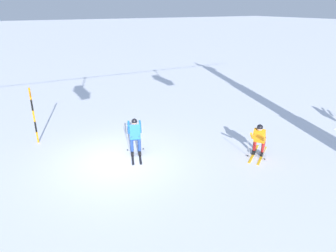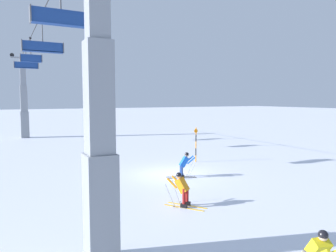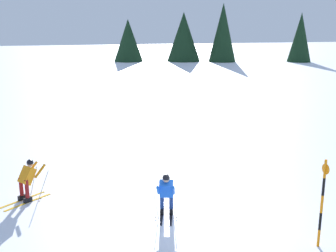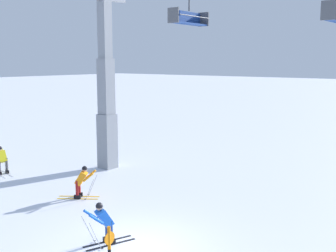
{
  "view_description": "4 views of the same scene",
  "coord_description": "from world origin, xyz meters",
  "px_view_note": "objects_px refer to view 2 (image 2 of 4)",
  "views": [
    {
      "loc": [
        3.12,
        10.03,
        5.54
      ],
      "look_at": [
        -0.7,
        2.92,
        2.33
      ],
      "focal_mm": 32.38,
      "sensor_mm": 36.0,
      "label": 1
    },
    {
      "loc": [
        -16.04,
        8.74,
        4.43
      ],
      "look_at": [
        -0.97,
        0.8,
        2.96
      ],
      "focal_mm": 33.8,
      "sensor_mm": 36.0,
      "label": 2
    },
    {
      "loc": [
        -4.33,
        -11.41,
        5.71
      ],
      "look_at": [
        -0.13,
        2.13,
        2.27
      ],
      "focal_mm": 43.51,
      "sensor_mm": 36.0,
      "label": 3
    },
    {
      "loc": [
        8.36,
        -8.77,
        5.81
      ],
      "look_at": [
        -0.87,
        2.96,
        3.44
      ],
      "focal_mm": 44.09,
      "sensor_mm": 36.0,
      "label": 4
    }
  ],
  "objects_px": {
    "chairlift_seat_second": "(43,47)",
    "trail_marker_pole": "(196,144)",
    "skier_carving_main": "(184,163)",
    "lift_tower_near": "(99,118)",
    "chairlift_seat_middle": "(31,58)",
    "chairlift_seat_nearest": "(61,18)",
    "skier_distant_uphill": "(182,187)",
    "chairlift_seat_fourth": "(26,65)",
    "lift_tower_far": "(24,104)"
  },
  "relations": [
    {
      "from": "lift_tower_near",
      "to": "trail_marker_pole",
      "type": "bearing_deg",
      "value": -43.31
    },
    {
      "from": "lift_tower_far",
      "to": "skier_carving_main",
      "type": "bearing_deg",
      "value": -164.48
    },
    {
      "from": "skier_carving_main",
      "to": "trail_marker_pole",
      "type": "xyz_separation_m",
      "value": [
        3.35,
        -2.95,
        0.49
      ]
    },
    {
      "from": "skier_carving_main",
      "to": "trail_marker_pole",
      "type": "bearing_deg",
      "value": -41.29
    },
    {
      "from": "chairlift_seat_middle",
      "to": "trail_marker_pole",
      "type": "relative_size",
      "value": 0.82
    },
    {
      "from": "chairlift_seat_middle",
      "to": "skier_distant_uphill",
      "type": "height_order",
      "value": "chairlift_seat_middle"
    },
    {
      "from": "skier_carving_main",
      "to": "chairlift_seat_middle",
      "type": "bearing_deg",
      "value": 27.52
    },
    {
      "from": "skier_carving_main",
      "to": "chairlift_seat_second",
      "type": "height_order",
      "value": "chairlift_seat_second"
    },
    {
      "from": "chairlift_seat_nearest",
      "to": "chairlift_seat_fourth",
      "type": "distance_m",
      "value": 20.09
    },
    {
      "from": "chairlift_seat_nearest",
      "to": "chairlift_seat_fourth",
      "type": "relative_size",
      "value": 1.07
    },
    {
      "from": "skier_carving_main",
      "to": "skier_distant_uphill",
      "type": "height_order",
      "value": "skier_carving_main"
    },
    {
      "from": "lift_tower_far",
      "to": "chairlift_seat_nearest",
      "type": "xyz_separation_m",
      "value": [
        -25.81,
        -0.0,
        3.81
      ]
    },
    {
      "from": "lift_tower_far",
      "to": "chairlift_seat_second",
      "type": "distance_m",
      "value": 19.73
    },
    {
      "from": "chairlift_seat_second",
      "to": "skier_distant_uphill",
      "type": "relative_size",
      "value": 1.37
    },
    {
      "from": "chairlift_seat_nearest",
      "to": "skier_distant_uphill",
      "type": "relative_size",
      "value": 1.4
    },
    {
      "from": "chairlift_seat_fourth",
      "to": "lift_tower_near",
      "type": "bearing_deg",
      "value": -180.0
    },
    {
      "from": "trail_marker_pole",
      "to": "chairlift_seat_second",
      "type": "bearing_deg",
      "value": 81.45
    },
    {
      "from": "skier_carving_main",
      "to": "lift_tower_near",
      "type": "distance_m",
      "value": 10.13
    },
    {
      "from": "chairlift_seat_nearest",
      "to": "chairlift_seat_second",
      "type": "relative_size",
      "value": 1.02
    },
    {
      "from": "skier_distant_uphill",
      "to": "chairlift_seat_second",
      "type": "bearing_deg",
      "value": 25.11
    },
    {
      "from": "chairlift_seat_nearest",
      "to": "trail_marker_pole",
      "type": "distance_m",
      "value": 12.6
    },
    {
      "from": "skier_carving_main",
      "to": "chairlift_seat_nearest",
      "type": "xyz_separation_m",
      "value": [
        -1.6,
        6.73,
        6.87
      ]
    },
    {
      "from": "chairlift_seat_second",
      "to": "trail_marker_pole",
      "type": "bearing_deg",
      "value": -98.55
    },
    {
      "from": "chairlift_seat_middle",
      "to": "chairlift_seat_fourth",
      "type": "bearing_deg",
      "value": 0.0
    },
    {
      "from": "chairlift_seat_second",
      "to": "trail_marker_pole",
      "type": "relative_size",
      "value": 0.94
    },
    {
      "from": "lift_tower_near",
      "to": "chairlift_seat_nearest",
      "type": "distance_m",
      "value": 6.5
    },
    {
      "from": "lift_tower_far",
      "to": "chairlift_seat_middle",
      "type": "xyz_separation_m",
      "value": [
        -11.31,
        -0.0,
        3.83
      ]
    },
    {
      "from": "skier_carving_main",
      "to": "chairlift_seat_second",
      "type": "bearing_deg",
      "value": 54.44
    },
    {
      "from": "lift_tower_near",
      "to": "chairlift_seat_middle",
      "type": "distance_m",
      "value": 20.17
    },
    {
      "from": "skier_carving_main",
      "to": "chairlift_seat_fourth",
      "type": "distance_m",
      "value": 20.84
    },
    {
      "from": "chairlift_seat_nearest",
      "to": "skier_distant_uphill",
      "type": "height_order",
      "value": "chairlift_seat_nearest"
    },
    {
      "from": "trail_marker_pole",
      "to": "skier_distant_uphill",
      "type": "xyz_separation_m",
      "value": [
        -7.46,
        5.49,
        -0.51
      ]
    },
    {
      "from": "skier_carving_main",
      "to": "chairlift_seat_nearest",
      "type": "relative_size",
      "value": 0.73
    },
    {
      "from": "lift_tower_near",
      "to": "chairlift_seat_fourth",
      "type": "relative_size",
      "value": 4.33
    },
    {
      "from": "skier_distant_uphill",
      "to": "chairlift_seat_middle",
      "type": "bearing_deg",
      "value": 13.79
    },
    {
      "from": "chairlift_seat_nearest",
      "to": "skier_carving_main",
      "type": "bearing_deg",
      "value": -76.65
    },
    {
      "from": "skier_distant_uphill",
      "to": "lift_tower_far",
      "type": "bearing_deg",
      "value": 8.39
    },
    {
      "from": "trail_marker_pole",
      "to": "skier_distant_uphill",
      "type": "height_order",
      "value": "trail_marker_pole"
    },
    {
      "from": "chairlift_seat_middle",
      "to": "chairlift_seat_fourth",
      "type": "distance_m",
      "value": 5.58
    },
    {
      "from": "chairlift_seat_second",
      "to": "chairlift_seat_middle",
      "type": "height_order",
      "value": "same"
    },
    {
      "from": "skier_carving_main",
      "to": "trail_marker_pole",
      "type": "relative_size",
      "value": 0.7
    },
    {
      "from": "chairlift_seat_middle",
      "to": "chairlift_seat_fourth",
      "type": "height_order",
      "value": "same"
    },
    {
      "from": "skier_carving_main",
      "to": "chairlift_seat_fourth",
      "type": "relative_size",
      "value": 0.78
    },
    {
      "from": "chairlift_seat_nearest",
      "to": "trail_marker_pole",
      "type": "height_order",
      "value": "chairlift_seat_nearest"
    },
    {
      "from": "chairlift_seat_second",
      "to": "chairlift_seat_fourth",
      "type": "height_order",
      "value": "same"
    },
    {
      "from": "lift_tower_far",
      "to": "trail_marker_pole",
      "type": "bearing_deg",
      "value": -155.13
    },
    {
      "from": "skier_carving_main",
      "to": "skier_distant_uphill",
      "type": "distance_m",
      "value": 4.84
    },
    {
      "from": "lift_tower_far",
      "to": "chairlift_seat_fourth",
      "type": "xyz_separation_m",
      "value": [
        -5.72,
        0.0,
        3.78
      ]
    },
    {
      "from": "chairlift_seat_second",
      "to": "skier_distant_uphill",
      "type": "xyz_separation_m",
      "value": [
        -8.92,
        -4.18,
        -6.65
      ]
    },
    {
      "from": "skier_carving_main",
      "to": "chairlift_seat_middle",
      "type": "xyz_separation_m",
      "value": [
        12.91,
        6.73,
        6.9
      ]
    }
  ]
}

